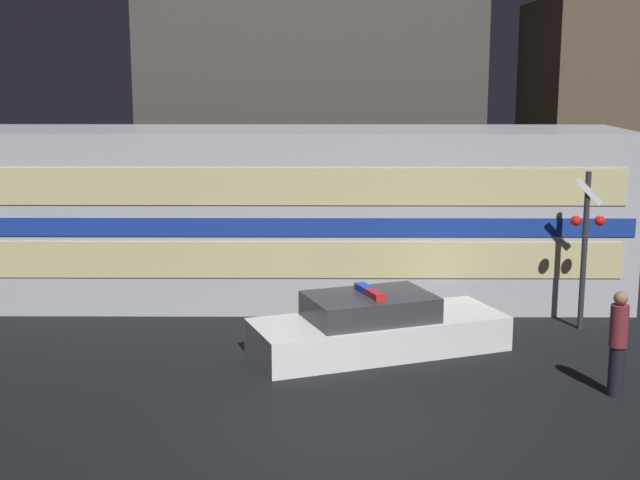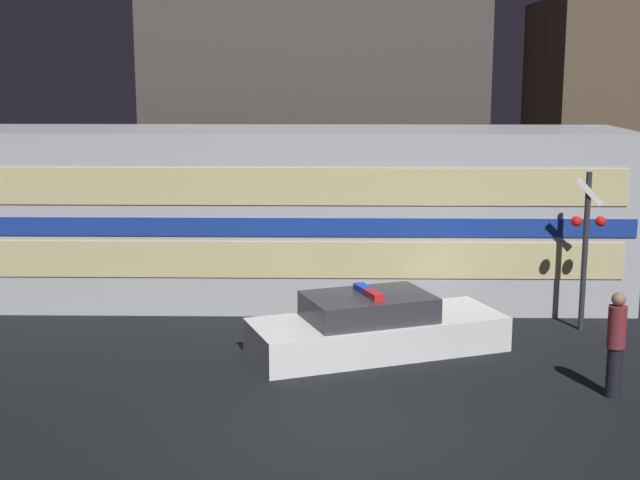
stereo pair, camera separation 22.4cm
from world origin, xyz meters
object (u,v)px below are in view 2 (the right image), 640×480
object	(u,v)px
police_car	(375,328)
crossing_signal_near	(586,240)
train	(272,215)
pedestrian	(616,344)

from	to	relation	value
police_car	crossing_signal_near	xyz separation A→B (m)	(4.21, 1.45, 1.40)
train	pedestrian	xyz separation A→B (m)	(5.91, -6.08, -1.05)
train	crossing_signal_near	world-z (taller)	train
police_car	crossing_signal_near	size ratio (longest dim) A/B	1.56
police_car	train	bearing A→B (deg)	98.54
train	police_car	size ratio (longest dim) A/B	3.13
pedestrian	crossing_signal_near	world-z (taller)	crossing_signal_near
train	police_car	bearing A→B (deg)	-60.51
train	pedestrian	world-z (taller)	train
train	crossing_signal_near	xyz separation A→B (m)	(6.39, -2.40, -0.09)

